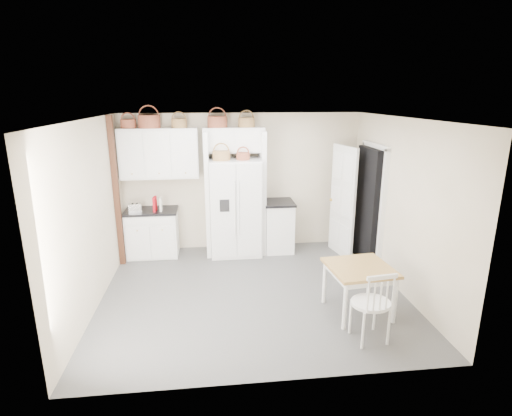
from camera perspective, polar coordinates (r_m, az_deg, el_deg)
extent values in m
plane|color=#4A4A4B|center=(6.25, -0.45, -11.92)|extent=(4.50, 4.50, 0.00)
plane|color=white|center=(5.54, -0.50, 12.65)|extent=(4.50, 4.50, 0.00)
plane|color=beige|center=(7.69, -2.06, 3.73)|extent=(4.50, 0.00, 4.50)
plane|color=beige|center=(5.97, -22.50, -1.04)|extent=(0.00, 4.00, 4.00)
plane|color=beige|center=(6.39, 20.01, 0.28)|extent=(0.00, 4.00, 4.00)
cube|color=white|center=(7.44, -2.97, 0.13)|extent=(0.93, 0.75, 1.80)
cube|color=white|center=(7.70, -14.53, -3.56)|extent=(0.91, 0.58, 0.84)
cube|color=white|center=(7.70, 3.16, -2.69)|extent=(0.53, 0.64, 0.93)
cube|color=#A77336|center=(5.75, 14.39, -11.21)|extent=(0.90, 0.90, 0.68)
cube|color=white|center=(5.13, 16.07, -12.90)|extent=(0.53, 0.49, 0.98)
cube|color=black|center=(7.57, -14.76, -0.40)|extent=(0.95, 0.61, 0.04)
cube|color=black|center=(7.56, 3.22, 0.82)|extent=(0.57, 0.68, 0.04)
cube|color=silver|center=(7.49, -16.90, 0.03)|extent=(0.24, 0.16, 0.15)
cube|color=red|center=(7.44, -14.25, 0.57)|extent=(0.06, 0.18, 0.27)
cube|color=white|center=(7.43, -13.44, 0.50)|extent=(0.04, 0.16, 0.24)
cylinder|color=brown|center=(7.48, -17.78, 11.37)|extent=(0.27, 0.27, 0.15)
cylinder|color=brown|center=(7.42, -15.02, 11.84)|extent=(0.38, 0.38, 0.23)
cylinder|color=brown|center=(7.37, -10.92, 11.80)|extent=(0.27, 0.27, 0.16)
cylinder|color=brown|center=(7.35, -5.54, 12.15)|extent=(0.35, 0.35, 0.20)
cylinder|color=brown|center=(7.38, -1.36, 12.12)|extent=(0.30, 0.30, 0.17)
cylinder|color=brown|center=(7.13, -4.97, 7.47)|extent=(0.31, 0.31, 0.17)
cylinder|color=brown|center=(7.16, -1.86, 7.39)|extent=(0.24, 0.24, 0.13)
cube|color=white|center=(7.46, -13.67, 7.59)|extent=(1.40, 0.34, 0.90)
cube|color=white|center=(7.39, -3.20, 9.69)|extent=(1.12, 0.34, 0.45)
cube|color=white|center=(7.41, -6.96, 1.97)|extent=(0.08, 0.60, 2.30)
cube|color=white|center=(7.47, 0.89, 2.19)|extent=(0.08, 0.60, 2.30)
cube|color=#3C1E14|center=(7.22, -19.33, 2.04)|extent=(0.09, 0.09, 2.60)
cube|color=black|center=(7.30, 15.76, 0.26)|extent=(0.18, 0.85, 2.05)
cube|color=white|center=(7.48, 12.26, 0.86)|extent=(0.21, 0.79, 2.05)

